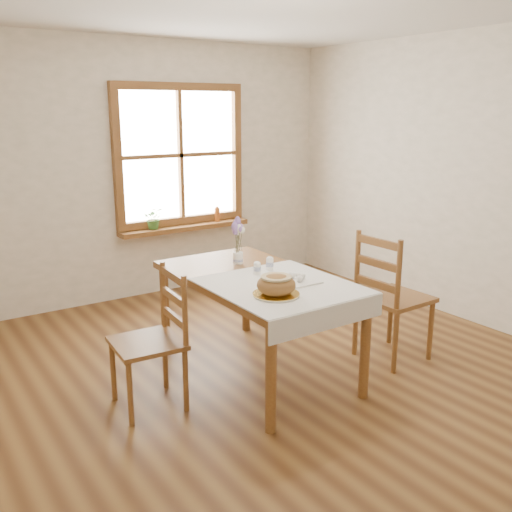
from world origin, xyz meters
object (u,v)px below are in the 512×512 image
(dining_table, at_px, (256,287))
(chair_left, at_px, (147,341))
(chair_right, at_px, (395,296))
(bread_plate, at_px, (276,295))
(flower_vase, at_px, (238,259))

(dining_table, distance_m, chair_left, 0.90)
(dining_table, height_order, chair_right, chair_right)
(dining_table, distance_m, bread_plate, 0.50)
(dining_table, bearing_deg, bread_plate, -108.70)
(chair_left, relative_size, bread_plate, 3.15)
(bread_plate, xyz_separation_m, flower_vase, (0.22, 0.81, 0.03))
(chair_left, distance_m, flower_vase, 1.06)
(chair_left, relative_size, chair_right, 0.90)
(chair_right, bearing_deg, dining_table, 67.89)
(dining_table, xyz_separation_m, flower_vase, (0.06, 0.34, 0.13))
(bread_plate, distance_m, flower_vase, 0.84)
(chair_left, relative_size, flower_vase, 10.54)
(chair_left, distance_m, bread_plate, 0.89)
(dining_table, xyz_separation_m, chair_left, (-0.88, -0.03, -0.20))
(bread_plate, bearing_deg, chair_right, 3.75)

